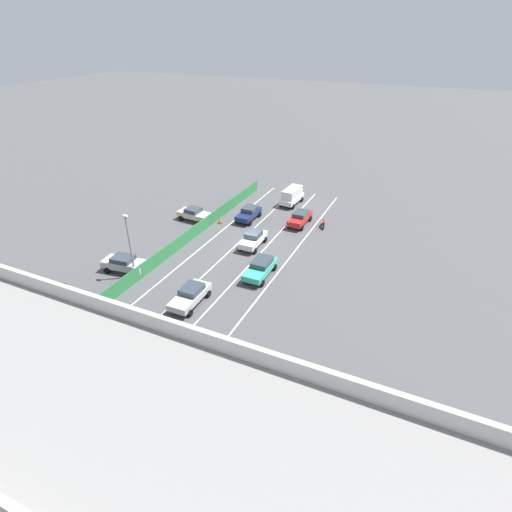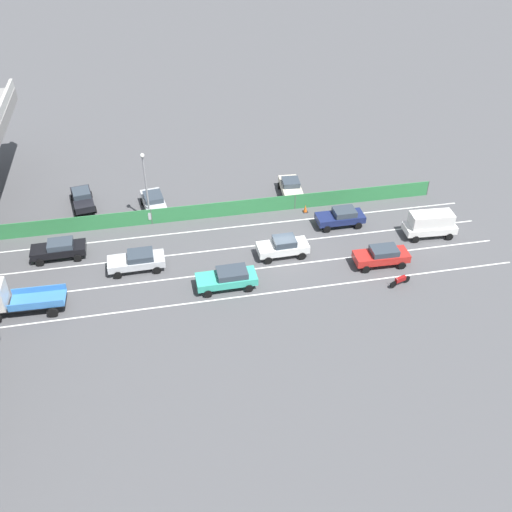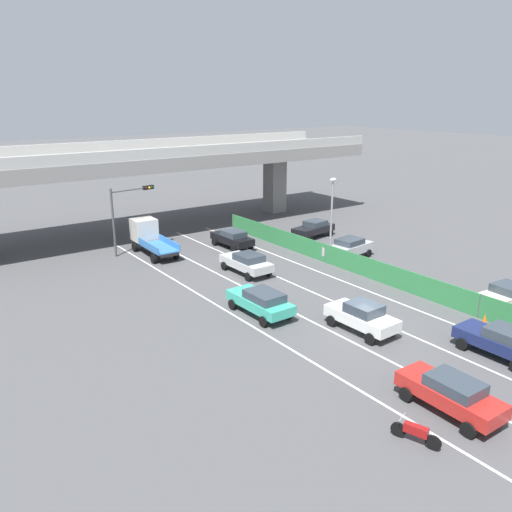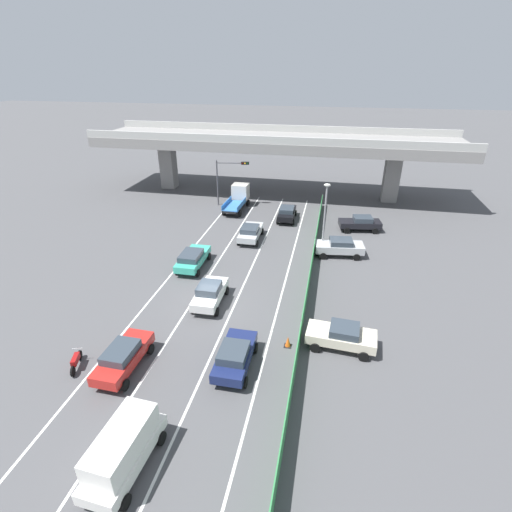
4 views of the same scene
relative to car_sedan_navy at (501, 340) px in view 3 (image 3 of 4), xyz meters
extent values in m
plane|color=#4C4C4F|center=(-3.28, 6.09, -0.89)|extent=(300.00, 300.00, 0.00)
cube|color=silver|center=(-8.08, 9.94, -0.88)|extent=(0.14, 43.70, 0.01)
cube|color=silver|center=(-4.88, 9.94, -0.88)|extent=(0.14, 43.70, 0.01)
cube|color=silver|center=(-1.67, 9.94, -0.88)|extent=(0.14, 43.70, 0.01)
cube|color=silver|center=(1.53, 9.94, -0.88)|extent=(0.14, 43.70, 0.01)
cube|color=gray|center=(-3.28, 33.79, 5.99)|extent=(47.19, 9.93, 1.23)
cube|color=#B2B2AD|center=(-3.28, 29.02, 7.06)|extent=(47.19, 0.30, 0.90)
cube|color=#B2B2AD|center=(-3.28, 38.55, 7.06)|extent=(47.19, 0.30, 0.90)
cube|color=gray|center=(11.82, 33.79, 2.25)|extent=(1.89, 1.89, 6.27)
cube|color=#338447|center=(3.50, 9.94, -0.13)|extent=(0.06, 39.70, 1.50)
cylinder|color=#4C514C|center=(3.50, 3.32, -0.13)|extent=(0.10, 0.10, 1.50)
cylinder|color=#4C514C|center=(3.50, 16.55, -0.13)|extent=(0.10, 0.10, 1.50)
cylinder|color=#4C514C|center=(3.50, 29.79, -0.13)|extent=(0.10, 0.10, 1.50)
cube|color=navy|center=(0.00, 0.09, -0.11)|extent=(1.81, 4.25, 0.60)
cube|color=#333D47|center=(0.00, -0.28, 0.45)|extent=(1.59, 1.91, 0.51)
cylinder|color=black|center=(-0.90, 1.53, -0.57)|extent=(0.22, 0.64, 0.64)
cylinder|color=black|center=(0.89, 1.53, -0.57)|extent=(0.22, 0.64, 0.64)
cube|color=silver|center=(-3.48, 6.17, -0.09)|extent=(1.85, 4.25, 0.63)
cube|color=#333D47|center=(-3.48, 6.03, 0.51)|extent=(1.58, 1.84, 0.57)
cylinder|color=black|center=(-4.39, 7.58, -0.57)|extent=(0.23, 0.64, 0.64)
cylinder|color=black|center=(-2.64, 7.62, -0.57)|extent=(0.23, 0.64, 0.64)
cylinder|color=black|center=(-4.33, 4.72, -0.57)|extent=(0.23, 0.64, 0.64)
cylinder|color=black|center=(-2.57, 4.76, -0.57)|extent=(0.23, 0.64, 0.64)
cube|color=#B7BABC|center=(-3.04, 18.09, -0.12)|extent=(1.91, 4.53, 0.58)
cube|color=#333D47|center=(-3.03, 17.71, 0.42)|extent=(1.65, 2.03, 0.49)
cylinder|color=black|center=(-3.98, 19.60, -0.57)|extent=(0.23, 0.64, 0.64)
cylinder|color=black|center=(-2.14, 19.63, -0.57)|extent=(0.23, 0.64, 0.64)
cylinder|color=black|center=(-3.94, 16.54, -0.57)|extent=(0.23, 0.64, 0.64)
cylinder|color=black|center=(-2.09, 16.57, -0.57)|extent=(0.23, 0.64, 0.64)
cube|color=black|center=(-0.19, 24.31, -0.11)|extent=(1.81, 4.41, 0.60)
cube|color=#333D47|center=(-0.18, 24.08, 0.43)|extent=(1.56, 2.04, 0.48)
cylinder|color=black|center=(-1.08, 25.78, -0.57)|extent=(0.23, 0.64, 0.64)
cylinder|color=black|center=(0.65, 25.81, -0.57)|extent=(0.23, 0.64, 0.64)
cylinder|color=black|center=(-1.02, 22.81, -0.57)|extent=(0.23, 0.64, 0.64)
cylinder|color=black|center=(0.71, 22.84, -0.57)|extent=(0.23, 0.64, 0.64)
cube|color=red|center=(-6.27, -1.35, -0.09)|extent=(1.80, 4.46, 0.63)
cube|color=#333D47|center=(-6.27, -1.54, 0.46)|extent=(1.54, 2.17, 0.48)
cylinder|color=black|center=(-7.09, 0.17, -0.57)|extent=(0.23, 0.64, 0.64)
cylinder|color=black|center=(-5.38, 0.14, -0.57)|extent=(0.23, 0.64, 0.64)
cylinder|color=black|center=(-7.15, -2.83, -0.57)|extent=(0.23, 0.64, 0.64)
cylinder|color=black|center=(-5.45, -2.87, -0.57)|extent=(0.23, 0.64, 0.64)
cube|color=teal|center=(-6.69, 11.37, -0.11)|extent=(1.91, 4.67, 0.59)
cube|color=#333D47|center=(-6.69, 10.92, 0.43)|extent=(1.65, 2.33, 0.49)
cylinder|color=black|center=(-7.64, 12.94, -0.57)|extent=(0.23, 0.64, 0.64)
cylinder|color=black|center=(-5.79, 12.96, -0.57)|extent=(0.23, 0.64, 0.64)
cylinder|color=black|center=(-7.59, 9.78, -0.57)|extent=(0.23, 0.64, 0.64)
cylinder|color=black|center=(-5.75, 9.80, -0.57)|extent=(0.23, 0.64, 0.64)
cube|color=black|center=(-6.60, 26.19, -0.16)|extent=(1.69, 5.83, 0.25)
cube|color=beige|center=(-6.55, 28.21, 0.88)|extent=(1.96, 1.79, 1.83)
cube|color=#3875BC|center=(-6.63, 25.24, 0.01)|extent=(2.02, 3.95, 0.10)
cube|color=#3875BC|center=(-7.55, 25.27, 0.28)|extent=(0.19, 3.90, 0.54)
cube|color=#3875BC|center=(-5.71, 25.22, 0.28)|extent=(0.19, 3.90, 0.54)
cylinder|color=black|center=(-7.51, 28.18, -0.49)|extent=(0.28, 0.81, 0.80)
cylinder|color=black|center=(-5.59, 28.13, -0.49)|extent=(0.28, 0.81, 0.80)
cylinder|color=black|center=(-7.61, 24.25, -0.49)|extent=(0.28, 0.81, 0.80)
cylinder|color=black|center=(-5.70, 24.19, -0.49)|extent=(0.28, 0.81, 0.80)
cylinder|color=black|center=(-9.30, -1.23, -0.59)|extent=(0.28, 0.60, 0.60)
cylinder|color=black|center=(-8.88, -2.51, -0.59)|extent=(0.28, 0.60, 0.60)
cube|color=maroon|center=(-9.09, -1.87, -0.31)|extent=(0.55, 0.96, 0.36)
cylinder|color=#B2B2B2|center=(-9.27, -1.33, 0.03)|extent=(0.58, 0.22, 0.03)
cube|color=beige|center=(6.00, 3.10, -0.09)|extent=(4.38, 2.11, 0.63)
cube|color=#333D47|center=(6.16, 3.09, 0.47)|extent=(1.88, 1.71, 0.48)
cylinder|color=black|center=(4.49, 2.31, -0.57)|extent=(0.65, 0.27, 0.64)
cylinder|color=black|center=(4.63, 4.11, -0.57)|extent=(0.65, 0.27, 0.64)
cylinder|color=black|center=(7.51, 3.89, -0.57)|extent=(0.65, 0.27, 0.64)
cube|color=#B2B5B7|center=(5.73, 16.21, -0.06)|extent=(4.60, 2.39, 0.69)
cube|color=#333D47|center=(5.86, 16.22, 0.52)|extent=(2.21, 1.87, 0.46)
cylinder|color=black|center=(4.36, 15.10, -0.57)|extent=(0.66, 0.30, 0.64)
cylinder|color=black|center=(4.13, 16.93, -0.57)|extent=(0.66, 0.30, 0.64)
cylinder|color=black|center=(7.33, 15.48, -0.57)|extent=(0.66, 0.30, 0.64)
cylinder|color=black|center=(7.09, 17.31, -0.57)|extent=(0.66, 0.30, 0.64)
cube|color=black|center=(7.80, 22.73, -0.10)|extent=(4.56, 2.44, 0.60)
cube|color=#333D47|center=(8.06, 22.77, 0.44)|extent=(2.11, 1.84, 0.48)
cylinder|color=black|center=(6.49, 21.62, -0.57)|extent=(0.67, 0.32, 0.64)
cylinder|color=black|center=(6.21, 23.36, -0.57)|extent=(0.67, 0.32, 0.64)
cylinder|color=black|center=(9.40, 22.10, -0.57)|extent=(0.67, 0.32, 0.64)
cylinder|color=black|center=(9.11, 23.84, -0.57)|extent=(0.67, 0.32, 0.64)
cylinder|color=#47474C|center=(-9.34, 27.73, 1.91)|extent=(0.18, 0.18, 5.60)
cylinder|color=#47474C|center=(-7.44, 28.01, 4.41)|extent=(3.82, 0.67, 0.12)
cube|color=black|center=(-5.92, 28.23, 4.41)|extent=(0.99, 0.41, 0.32)
sphere|color=#390706|center=(-6.20, 28.02, 4.41)|extent=(0.20, 0.20, 0.20)
sphere|color=#EFA319|center=(-5.90, 28.07, 4.41)|extent=(0.20, 0.20, 0.20)
sphere|color=black|center=(-5.60, 28.11, 4.41)|extent=(0.20, 0.20, 0.20)
cylinder|color=gray|center=(4.16, 16.70, 2.26)|extent=(0.16, 0.16, 6.29)
ellipsoid|color=silver|center=(4.16, 16.70, 5.59)|extent=(0.60, 0.36, 0.28)
cone|color=orange|center=(2.78, 2.50, -0.52)|extent=(0.36, 0.36, 0.73)
cube|color=black|center=(2.78, 2.50, -0.87)|extent=(0.47, 0.47, 0.03)
camera|label=1|loc=(-20.29, 41.68, 20.31)|focal=28.33mm
camera|label=2|loc=(-41.13, 15.90, 27.40)|focal=40.46mm
camera|label=3|loc=(-23.69, -11.77, 11.70)|focal=36.18mm
camera|label=4|loc=(4.68, -16.56, 15.05)|focal=26.89mm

